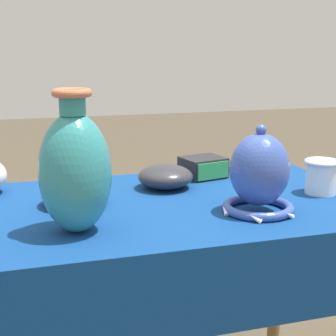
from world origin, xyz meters
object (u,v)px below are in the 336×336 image
object	(u,v)px
bowl_shallow_slate	(74,193)
mosaic_tile_box	(203,167)
vase_dome_bell	(259,175)
bowl_shallow_charcoal	(165,177)
cup_wide_porcelain	(321,175)
vase_tall_bulbous	(75,170)

from	to	relation	value
bowl_shallow_slate	mosaic_tile_box	bearing A→B (deg)	22.83
vase_dome_bell	bowl_shallow_charcoal	bearing A→B (deg)	119.29
cup_wide_porcelain	vase_dome_bell	bearing A→B (deg)	-157.35
vase_dome_bell	mosaic_tile_box	bearing A→B (deg)	90.93
vase_tall_bulbous	vase_dome_bell	world-z (taller)	vase_tall_bulbous
cup_wide_porcelain	bowl_shallow_charcoal	xyz separation A→B (m)	(-0.39, 0.18, -0.02)
mosaic_tile_box	cup_wide_porcelain	size ratio (longest dim) A/B	1.50
vase_tall_bulbous	bowl_shallow_charcoal	distance (m)	0.42
vase_dome_bell	mosaic_tile_box	xyz separation A→B (m)	(-0.01, 0.36, -0.06)
bowl_shallow_slate	vase_tall_bulbous	bearing A→B (deg)	-95.01
bowl_shallow_slate	vase_dome_bell	bearing A→B (deg)	-24.07
vase_dome_bell	bowl_shallow_slate	distance (m)	0.47
cup_wide_porcelain	mosaic_tile_box	bearing A→B (deg)	132.73
bowl_shallow_charcoal	cup_wide_porcelain	bearing A→B (deg)	-24.12
vase_tall_bulbous	cup_wide_porcelain	bearing A→B (deg)	9.24
mosaic_tile_box	bowl_shallow_slate	distance (m)	0.45
vase_dome_bell	bowl_shallow_slate	bearing A→B (deg)	155.93
vase_tall_bulbous	vase_dome_bell	xyz separation A→B (m)	(0.44, 0.01, -0.05)
vase_dome_bell	bowl_shallow_slate	world-z (taller)	vase_dome_bell
bowl_shallow_charcoal	mosaic_tile_box	bearing A→B (deg)	30.79
mosaic_tile_box	vase_dome_bell	bearing A→B (deg)	-101.67
vase_tall_bulbous	cup_wide_porcelain	size ratio (longest dim) A/B	3.24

